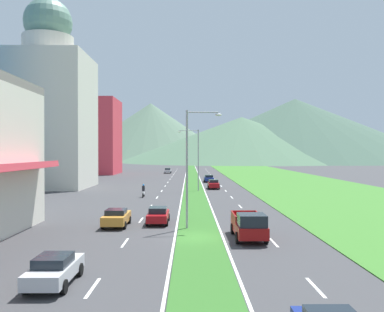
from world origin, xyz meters
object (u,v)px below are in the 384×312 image
street_lamp_mid (196,156)px  car_2 (209,178)px  car_1 (116,217)px  car_3 (214,184)px  street_lamp_near (191,161)px  car_5 (168,171)px  pickup_truck_0 (249,226)px  car_6 (54,269)px  motorcycle_rider (143,192)px  car_4 (158,215)px

street_lamp_mid → car_2: bearing=81.3°
car_1 → car_3: bearing=-16.3°
street_lamp_near → car_5: 86.71m
street_lamp_mid → car_5: size_ratio=2.09×
car_5 → pickup_truck_0: (10.56, -90.43, 0.22)m
car_1 → car_6: 15.01m
street_lamp_mid → car_6: bearing=-99.1°
motorcycle_rider → car_3: bearing=-39.5°
car_3 → street_lamp_near: bearing=-6.3°
car_2 → car_3: (0.03, -15.66, 0.04)m
car_4 → car_5: bearing=2.5°
pickup_truck_0 → street_lamp_mid: bearing=-174.9°
street_lamp_mid → car_2: size_ratio=2.07×
street_lamp_mid → car_4: 29.98m
street_lamp_near → street_lamp_mid: street_lamp_mid is taller
car_2 → motorcycle_rider: size_ratio=2.36×
street_lamp_mid → car_4: size_ratio=2.27×
car_1 → car_2: 51.36m
car_4 → motorcycle_rider: size_ratio=2.15×
motorcycle_rider → street_lamp_near: bearing=-164.5°
car_2 → car_6: (-10.35, -65.36, -0.01)m
street_lamp_near → car_6: size_ratio=2.28×
car_1 → pickup_truck_0: 11.58m
car_6 → car_2: bearing=-9.0°
street_lamp_near → car_2: 51.86m
car_3 → car_5: bearing=-168.4°
car_5 → motorcycle_rider: bearing=180.0°
car_4 → pickup_truck_0: (6.95, -6.60, 0.25)m
street_lamp_near → motorcycle_rider: size_ratio=4.79×
car_2 → street_lamp_mid: bearing=-8.7°
street_lamp_mid → pickup_truck_0: 36.37m
motorcycle_rider → pickup_truck_0: bearing=-158.8°
car_1 → car_2: (10.13, 50.35, -0.02)m
car_1 → pickup_truck_0: pickup_truck_0 is taller
street_lamp_near → car_5: size_ratio=2.06×
street_lamp_near → pickup_truck_0: street_lamp_near is taller
car_4 → pickup_truck_0: size_ratio=0.80×
street_lamp_mid → car_5: 55.21m
street_lamp_mid → car_1: bearing=-103.1°
car_6 → car_3: bearing=-11.8°
car_4 → motorcycle_rider: 21.02m
car_1 → car_3: size_ratio=1.01×
street_lamp_near → car_2: street_lamp_near is taller
car_1 → pickup_truck_0: (10.33, -5.23, 0.23)m
car_4 → car_1: bearing=112.1°
car_3 → motorcycle_rider: size_ratio=2.11×
street_lamp_near → street_lamp_mid: 31.85m
car_3 → car_4: (-6.78, -33.32, -0.05)m
pickup_truck_0 → car_1: bearing=-116.9°
car_2 → car_5: bearing=-163.4°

